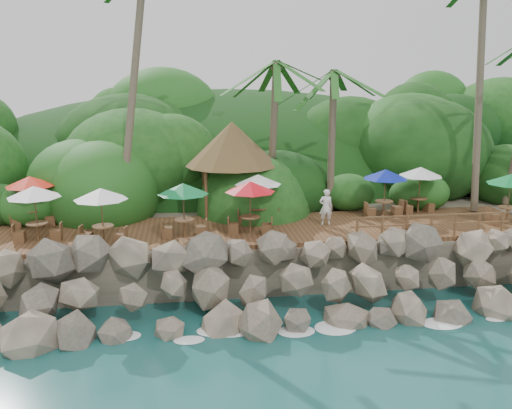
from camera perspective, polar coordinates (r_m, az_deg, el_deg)
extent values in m
plane|color=#19514F|center=(19.55, 2.45, -13.88)|extent=(140.00, 140.00, 0.00)
cube|color=gray|center=(34.16, -2.27, 0.03)|extent=(32.00, 25.20, 2.10)
ellipsoid|color=#143811|center=(41.68, -3.26, 0.99)|extent=(44.80, 28.00, 15.40)
cube|color=brown|center=(24.26, 0.00, -2.76)|extent=(26.00, 5.00, 0.20)
ellipsoid|color=white|center=(20.40, -24.28, -13.82)|extent=(1.20, 0.80, 0.06)
ellipsoid|color=white|center=(19.75, -15.66, -14.00)|extent=(1.20, 0.80, 0.06)
ellipsoid|color=white|center=(19.54, -6.66, -13.87)|extent=(1.20, 0.80, 0.06)
ellipsoid|color=white|center=(19.80, 2.30, -13.41)|extent=(1.20, 0.80, 0.06)
ellipsoid|color=white|center=(20.49, 10.79, -12.68)|extent=(1.20, 0.80, 0.06)
ellipsoid|color=white|center=(21.58, 18.54, -11.77)|extent=(1.20, 0.80, 0.06)
ellipsoid|color=white|center=(23.01, 25.38, -10.79)|extent=(1.20, 0.80, 0.06)
cylinder|color=brown|center=(26.24, -13.12, 11.78)|extent=(1.94, 2.99, 11.87)
cylinder|color=brown|center=(27.04, 1.86, 7.18)|extent=(0.54, 1.29, 7.43)
ellipsoid|color=#23601E|center=(26.89, 1.92, 15.08)|extent=(6.00, 6.00, 2.40)
cylinder|color=brown|center=(27.03, 8.16, 6.56)|extent=(0.53, 0.69, 6.99)
ellipsoid|color=#23601E|center=(26.85, 8.41, 13.98)|extent=(6.00, 6.00, 2.40)
cylinder|color=brown|center=(29.39, 22.90, 11.00)|extent=(0.77, 2.16, 11.81)
cylinder|color=brown|center=(25.44, -5.40, 0.97)|extent=(0.16, 0.16, 2.40)
cylinder|color=brown|center=(25.70, 0.85, 1.16)|extent=(0.16, 0.16, 2.40)
cylinder|color=brown|center=(28.18, -5.65, 2.19)|extent=(0.16, 0.16, 2.40)
cylinder|color=brown|center=(28.41, 0.01, 2.35)|extent=(0.16, 0.16, 2.40)
cone|color=brown|center=(26.52, -2.60, 6.57)|extent=(4.69, 4.69, 2.20)
cylinder|color=brown|center=(22.64, -16.09, -3.22)|extent=(0.08, 0.08, 0.77)
cylinder|color=brown|center=(22.53, -16.16, -2.25)|extent=(0.87, 0.87, 0.05)
cylinder|color=brown|center=(22.44, -16.22, -1.36)|extent=(0.05, 0.05, 2.29)
cone|color=white|center=(22.21, -16.38, 1.11)|extent=(2.18, 2.18, 0.47)
cube|color=brown|center=(22.94, -17.77, -3.49)|extent=(0.52, 0.52, 0.48)
cube|color=brown|center=(22.43, -14.33, -3.64)|extent=(0.52, 0.52, 0.48)
cylinder|color=brown|center=(24.74, 0.22, -1.27)|extent=(0.08, 0.08, 0.77)
cylinder|color=brown|center=(24.64, 0.22, -0.38)|extent=(0.87, 0.87, 0.05)
cylinder|color=brown|center=(24.56, 0.22, 0.44)|extent=(0.05, 0.05, 2.29)
cone|color=white|center=(24.35, 0.22, 2.71)|extent=(2.18, 2.18, 0.47)
cube|color=brown|center=(24.68, -1.46, -1.66)|extent=(0.44, 0.44, 0.48)
cube|color=brown|center=(24.89, 1.87, -1.53)|extent=(0.44, 0.44, 0.48)
cylinder|color=brown|center=(28.01, 17.05, -0.12)|extent=(0.08, 0.08, 0.77)
cylinder|color=brown|center=(27.92, 17.11, 0.67)|extent=(0.87, 0.87, 0.05)
cylinder|color=brown|center=(27.85, 17.16, 1.40)|extent=(0.05, 0.05, 2.29)
cone|color=silver|center=(27.67, 17.30, 3.40)|extent=(2.18, 2.18, 0.47)
cube|color=brown|center=(27.56, 15.93, -0.58)|extent=(0.55, 0.55, 0.48)
cube|color=brown|center=(28.54, 18.10, -0.25)|extent=(0.55, 0.55, 0.48)
cylinder|color=brown|center=(22.93, -7.71, -2.58)|extent=(0.08, 0.08, 0.77)
cylinder|color=brown|center=(22.83, -7.74, -1.63)|extent=(0.87, 0.87, 0.05)
cylinder|color=brown|center=(22.74, -7.77, -0.75)|extent=(0.05, 0.05, 2.29)
cone|color=#0C7036|center=(22.52, -7.85, 1.69)|extent=(2.18, 2.18, 0.47)
cube|color=brown|center=(22.99, -9.51, -2.99)|extent=(0.44, 0.44, 0.48)
cube|color=brown|center=(22.98, -5.88, -2.88)|extent=(0.44, 0.44, 0.48)
cylinder|color=brown|center=(26.84, 13.57, -0.48)|extent=(0.08, 0.08, 0.77)
cylinder|color=brown|center=(26.75, 13.62, 0.34)|extent=(0.87, 0.87, 0.05)
cylinder|color=brown|center=(26.68, 13.66, 1.11)|extent=(0.05, 0.05, 2.29)
cone|color=#0B1C98|center=(26.49, 13.78, 3.19)|extent=(2.18, 2.18, 0.47)
cube|color=brown|center=(26.56, 12.16, -0.88)|extent=(0.48, 0.48, 0.48)
cube|color=brown|center=(27.22, 14.92, -0.68)|extent=(0.48, 0.48, 0.48)
cylinder|color=brown|center=(23.96, -22.44, -2.81)|extent=(0.08, 0.08, 0.77)
cylinder|color=brown|center=(23.86, -22.52, -1.90)|extent=(0.87, 0.87, 0.05)
cylinder|color=brown|center=(23.77, -22.60, -1.05)|extent=(0.05, 0.05, 2.29)
cone|color=white|center=(23.56, -22.81, 1.28)|extent=(2.18, 2.18, 0.47)
cube|color=brown|center=(24.17, -24.08, -3.18)|extent=(0.45, 0.45, 0.48)
cube|color=brown|center=(23.84, -20.70, -3.10)|extent=(0.45, 0.45, 0.48)
cylinder|color=brown|center=(27.53, 25.40, -1.08)|extent=(0.08, 0.08, 0.77)
cylinder|color=brown|center=(27.44, 25.48, -0.28)|extent=(0.87, 0.87, 0.05)
cylinder|color=brown|center=(27.36, 25.56, 0.46)|extent=(0.05, 0.05, 2.29)
cone|color=#0D7D35|center=(27.18, 25.77, 2.49)|extent=(2.18, 2.18, 0.47)
cube|color=brown|center=(27.17, 24.08, -1.44)|extent=(0.44, 0.44, 0.48)
cylinder|color=brown|center=(23.18, -0.63, -2.29)|extent=(0.08, 0.08, 0.77)
cylinder|color=brown|center=(23.07, -0.63, -1.34)|extent=(0.87, 0.87, 0.05)
cylinder|color=brown|center=(22.98, -0.63, -0.47)|extent=(0.05, 0.05, 2.29)
cone|color=red|center=(22.77, -0.64, 1.95)|extent=(2.18, 2.18, 0.47)
cube|color=brown|center=(23.27, -2.42, -2.61)|extent=(0.51, 0.51, 0.48)
cube|color=brown|center=(23.18, 1.17, -2.66)|extent=(0.51, 0.51, 0.48)
cylinder|color=brown|center=(26.40, -22.84, -1.40)|extent=(0.08, 0.08, 0.77)
cylinder|color=brown|center=(26.31, -22.92, -0.57)|extent=(0.87, 0.87, 0.05)
cylinder|color=brown|center=(26.23, -22.99, 0.20)|extent=(0.05, 0.05, 2.29)
cone|color=red|center=(26.04, -23.19, 2.32)|extent=(2.18, 2.18, 0.47)
cube|color=brown|center=(26.56, -24.36, -1.79)|extent=(0.48, 0.48, 0.48)
cube|color=brown|center=(26.34, -21.25, -1.62)|extent=(0.48, 0.48, 0.48)
cylinder|color=brown|center=(22.78, 10.84, -2.51)|extent=(0.10, 0.10, 1.00)
cylinder|color=brown|center=(23.15, 13.43, -2.39)|extent=(0.10, 0.10, 1.00)
cylinder|color=brown|center=(23.56, 15.93, -2.26)|extent=(0.10, 0.10, 1.00)
cylinder|color=brown|center=(24.02, 18.33, -2.14)|extent=(0.10, 0.10, 1.00)
cylinder|color=brown|center=(24.52, 20.65, -2.01)|extent=(0.10, 0.10, 1.00)
cylinder|color=brown|center=(25.06, 22.86, -1.89)|extent=(0.10, 0.10, 1.00)
cylinder|color=brown|center=(25.63, 24.99, -1.77)|extent=(0.10, 0.10, 1.00)
cube|color=brown|center=(23.91, 18.41, -1.10)|extent=(7.20, 0.06, 0.06)
cube|color=brown|center=(24.01, 18.34, -2.02)|extent=(7.20, 0.06, 0.06)
imported|color=white|center=(24.72, 7.53, -0.28)|extent=(0.65, 0.45, 1.70)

